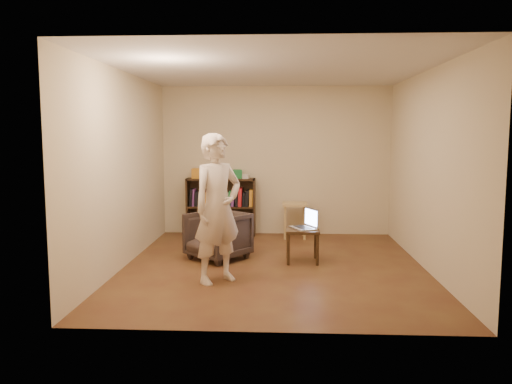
{
  "coord_description": "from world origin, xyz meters",
  "views": [
    {
      "loc": [
        0.1,
        -6.55,
        1.77
      ],
      "look_at": [
        -0.25,
        0.35,
        0.97
      ],
      "focal_mm": 35.0,
      "sensor_mm": 36.0,
      "label": 1
    }
  ],
  "objects_px": {
    "bookshelf": "(221,210)",
    "side_table": "(302,234)",
    "laptop": "(306,224)",
    "person": "(218,209)",
    "armchair": "(218,236)",
    "stool": "(295,210)"
  },
  "relations": [
    {
      "from": "bookshelf",
      "to": "stool",
      "type": "height_order",
      "value": "bookshelf"
    },
    {
      "from": "stool",
      "to": "side_table",
      "type": "relative_size",
      "value": 1.3
    },
    {
      "from": "side_table",
      "to": "laptop",
      "type": "xyz_separation_m",
      "value": [
        0.05,
        0.03,
        0.14
      ]
    },
    {
      "from": "bookshelf",
      "to": "person",
      "type": "height_order",
      "value": "person"
    },
    {
      "from": "armchair",
      "to": "person",
      "type": "distance_m",
      "value": 1.23
    },
    {
      "from": "stool",
      "to": "side_table",
      "type": "xyz_separation_m",
      "value": [
        0.07,
        -1.61,
        -0.1
      ]
    },
    {
      "from": "bookshelf",
      "to": "armchair",
      "type": "bearing_deg",
      "value": -84.73
    },
    {
      "from": "stool",
      "to": "laptop",
      "type": "xyz_separation_m",
      "value": [
        0.11,
        -1.58,
        0.04
      ]
    },
    {
      "from": "side_table",
      "to": "laptop",
      "type": "distance_m",
      "value": 0.15
    },
    {
      "from": "side_table",
      "to": "person",
      "type": "xyz_separation_m",
      "value": [
        -1.05,
        -1.0,
        0.5
      ]
    },
    {
      "from": "stool",
      "to": "laptop",
      "type": "distance_m",
      "value": 1.58
    },
    {
      "from": "side_table",
      "to": "laptop",
      "type": "height_order",
      "value": "laptop"
    },
    {
      "from": "stool",
      "to": "armchair",
      "type": "xyz_separation_m",
      "value": [
        -1.13,
        -1.51,
        -0.15
      ]
    },
    {
      "from": "person",
      "to": "laptop",
      "type": "bearing_deg",
      "value": 0.67
    },
    {
      "from": "laptop",
      "to": "bookshelf",
      "type": "bearing_deg",
      "value": -167.38
    },
    {
      "from": "bookshelf",
      "to": "armchair",
      "type": "xyz_separation_m",
      "value": [
        0.16,
        -1.73,
        -0.1
      ]
    },
    {
      "from": "bookshelf",
      "to": "side_table",
      "type": "distance_m",
      "value": 2.27
    },
    {
      "from": "bookshelf",
      "to": "armchair",
      "type": "height_order",
      "value": "bookshelf"
    },
    {
      "from": "bookshelf",
      "to": "laptop",
      "type": "bearing_deg",
      "value": -51.9
    },
    {
      "from": "person",
      "to": "stool",
      "type": "bearing_deg",
      "value": 26.83
    },
    {
      "from": "side_table",
      "to": "person",
      "type": "distance_m",
      "value": 1.54
    },
    {
      "from": "armchair",
      "to": "side_table",
      "type": "height_order",
      "value": "armchair"
    }
  ]
}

